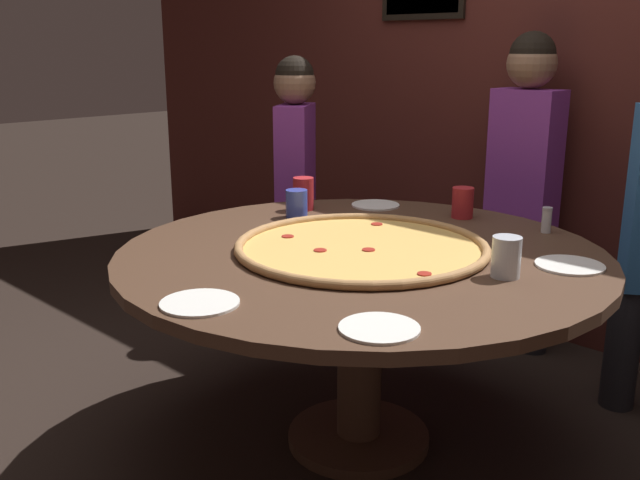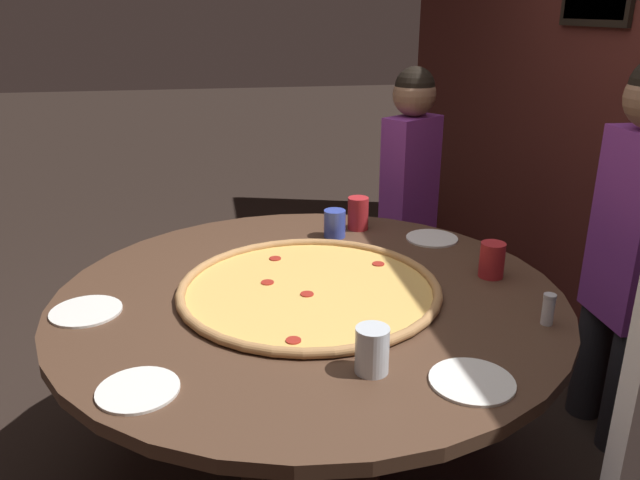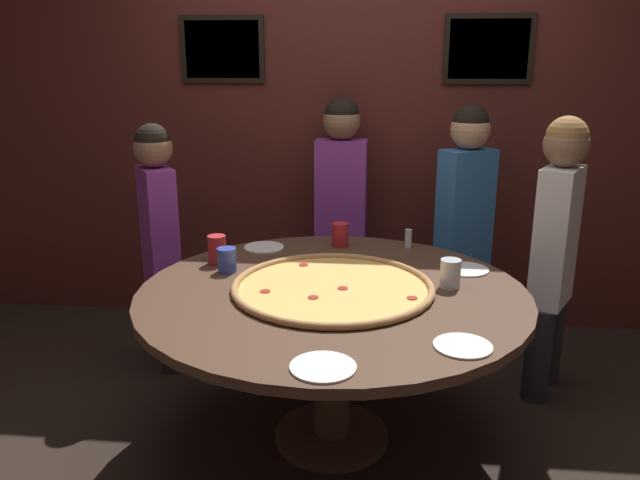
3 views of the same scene
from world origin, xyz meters
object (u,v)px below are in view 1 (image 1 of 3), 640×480
(giant_pizza, at_px, (361,246))
(diner_centre_back, at_px, (523,175))
(drink_cup_beside_pizza, at_px, (506,257))
(white_plate_left_side, at_px, (379,328))
(white_plate_near_front, at_px, (376,205))
(condiment_shaker, at_px, (547,220))
(drink_cup_front_edge, at_px, (303,194))
(drink_cup_far_right, at_px, (297,204))
(drink_cup_centre_back, at_px, (463,203))
(white_plate_far_back, at_px, (200,303))
(white_plate_beside_cup, at_px, (570,265))
(dining_table, at_px, (361,283))
(diner_far_right, at_px, (296,177))

(giant_pizza, distance_m, diner_centre_back, 1.21)
(drink_cup_beside_pizza, relative_size, diner_centre_back, 0.08)
(giant_pizza, height_order, white_plate_left_side, giant_pizza)
(giant_pizza, bearing_deg, drink_cup_beside_pizza, 8.91)
(white_plate_near_front, height_order, condiment_shaker, condiment_shaker)
(giant_pizza, bearing_deg, condiment_shaker, 62.14)
(giant_pizza, relative_size, drink_cup_front_edge, 6.32)
(drink_cup_beside_pizza, height_order, drink_cup_far_right, drink_cup_beside_pizza)
(drink_cup_centre_back, relative_size, diner_centre_back, 0.08)
(drink_cup_far_right, height_order, white_plate_far_back, drink_cup_far_right)
(white_plate_left_side, bearing_deg, drink_cup_centre_back, 113.74)
(white_plate_near_front, bearing_deg, white_plate_far_back, -71.18)
(white_plate_near_front, distance_m, diner_centre_back, 0.74)
(drink_cup_front_edge, xyz_separation_m, white_plate_beside_cup, (1.19, 0.02, -0.07))
(white_plate_beside_cup, height_order, white_plate_far_back, same)
(drink_cup_front_edge, bearing_deg, dining_table, -27.33)
(drink_cup_far_right, relative_size, white_plate_near_front, 0.54)
(white_plate_far_back, bearing_deg, diner_far_right, 126.99)
(drink_cup_beside_pizza, xyz_separation_m, drink_cup_far_right, (-1.02, 0.10, -0.01))
(white_plate_left_side, bearing_deg, diner_centre_back, 107.57)
(dining_table, height_order, white_plate_near_front, white_plate_near_front)
(drink_cup_front_edge, relative_size, white_plate_left_side, 0.68)
(drink_cup_far_right, bearing_deg, white_plate_left_side, -34.68)
(diner_centre_back, bearing_deg, white_plate_near_front, 62.72)
(white_plate_beside_cup, height_order, diner_centre_back, diner_centre_back)
(giant_pizza, xyz_separation_m, white_plate_left_side, (0.50, -0.51, -0.01))
(drink_cup_beside_pizza, height_order, white_plate_left_side, drink_cup_beside_pizza)
(condiment_shaker, distance_m, diner_centre_back, 0.67)
(drink_cup_front_edge, xyz_separation_m, white_plate_left_side, (1.08, -0.81, -0.07))
(giant_pizza, height_order, drink_cup_front_edge, drink_cup_front_edge)
(dining_table, distance_m, white_plate_beside_cup, 0.69)
(white_plate_left_side, distance_m, diner_centre_back, 1.80)
(condiment_shaker, bearing_deg, white_plate_beside_cup, -53.30)
(drink_cup_centre_back, bearing_deg, white_plate_far_back, -88.24)
(drink_cup_centre_back, relative_size, white_plate_left_side, 0.61)
(dining_table, distance_m, diner_far_right, 1.22)
(white_plate_left_side, bearing_deg, drink_cup_beside_pizza, 88.89)
(dining_table, relative_size, condiment_shaker, 17.38)
(drink_cup_far_right, height_order, white_plate_near_front, drink_cup_far_right)
(white_plate_far_back, bearing_deg, diner_centre_back, 92.27)
(white_plate_far_back, bearing_deg, giant_pizza, 92.53)
(white_plate_near_front, height_order, white_plate_left_side, same)
(drink_cup_centre_back, bearing_deg, giant_pizza, -89.10)
(diner_far_right, bearing_deg, giant_pizza, -156.94)
(drink_cup_centre_back, height_order, drink_cup_far_right, drink_cup_centre_back)
(drink_cup_centre_back, relative_size, white_plate_far_back, 0.57)
(white_plate_far_back, relative_size, condiment_shaker, 2.25)
(dining_table, height_order, drink_cup_front_edge, drink_cup_front_edge)
(giant_pizza, bearing_deg, diner_far_right, 146.53)
(diner_far_right, bearing_deg, white_plate_far_back, -176.48)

